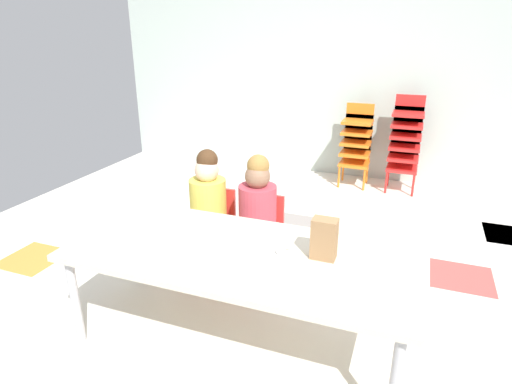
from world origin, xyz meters
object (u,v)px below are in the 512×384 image
object	(u,v)px
seated_child_middle_seat	(258,207)
paper_plate_center_table	(193,247)
kid_chair_red_stack	(405,139)
paper_bag_brown	(324,239)
seated_child_near_camera	(209,200)
craft_table	(241,258)
kid_chair_orange_stack	(357,141)
donut_powdered_on_plate	(284,250)
paper_plate_near_edge	(284,253)

from	to	relation	value
seated_child_middle_seat	paper_plate_center_table	world-z (taller)	seated_child_middle_seat
kid_chair_red_stack	paper_bag_brown	world-z (taller)	kid_chair_red_stack
seated_child_near_camera	kid_chair_red_stack	xyz separation A→B (m)	(1.22, 2.28, 0.02)
craft_table	paper_bag_brown	world-z (taller)	paper_bag_brown
kid_chair_orange_stack	kid_chair_red_stack	distance (m)	0.52
seated_child_near_camera	paper_plate_center_table	world-z (taller)	seated_child_near_camera
seated_child_near_camera	donut_powdered_on_plate	distance (m)	0.96
craft_table	seated_child_middle_seat	xyz separation A→B (m)	(-0.14, 0.64, 0.02)
seated_child_near_camera	seated_child_middle_seat	bearing A→B (deg)	0.00
seated_child_near_camera	paper_plate_center_table	distance (m)	0.75
kid_chair_orange_stack	paper_plate_near_edge	bearing A→B (deg)	-89.11
paper_bag_brown	paper_plate_center_table	bearing A→B (deg)	-168.45
craft_table	kid_chair_red_stack	size ratio (longest dim) A/B	1.81
seated_child_middle_seat	paper_plate_near_edge	world-z (taller)	seated_child_middle_seat
seated_child_near_camera	paper_plate_center_table	xyz separation A→B (m)	(0.26, -0.70, 0.02)
craft_table	paper_bag_brown	distance (m)	0.47
kid_chair_red_stack	paper_plate_near_edge	xyz separation A→B (m)	(-0.47, -2.88, -0.00)
kid_chair_orange_stack	donut_powdered_on_plate	distance (m)	2.88
kid_chair_orange_stack	paper_bag_brown	size ratio (longest dim) A/B	4.18
craft_table	donut_powdered_on_plate	xyz separation A→B (m)	(0.23, 0.05, 0.06)
craft_table	seated_child_near_camera	xyz separation A→B (m)	(-0.52, 0.64, 0.02)
seated_child_near_camera	seated_child_middle_seat	size ratio (longest dim) A/B	1.00
seated_child_near_camera	kid_chair_orange_stack	xyz separation A→B (m)	(0.71, 2.28, -0.04)
kid_chair_red_stack	paper_plate_near_edge	bearing A→B (deg)	-99.33
kid_chair_red_stack	paper_bag_brown	xyz separation A→B (m)	(-0.27, -2.85, 0.11)
craft_table	seated_child_middle_seat	world-z (taller)	seated_child_middle_seat
paper_bag_brown	paper_plate_center_table	distance (m)	0.72
seated_child_near_camera	paper_plate_near_edge	distance (m)	0.96
kid_chair_red_stack	donut_powdered_on_plate	bearing A→B (deg)	-99.33
paper_bag_brown	donut_powdered_on_plate	xyz separation A→B (m)	(-0.20, -0.03, -0.09)
paper_plate_near_edge	paper_plate_center_table	size ratio (longest dim) A/B	1.00
paper_plate_center_table	kid_chair_red_stack	bearing A→B (deg)	72.06
paper_bag_brown	donut_powdered_on_plate	bearing A→B (deg)	-170.17
craft_table	paper_plate_center_table	world-z (taller)	paper_plate_center_table
paper_bag_brown	paper_plate_center_table	xyz separation A→B (m)	(-0.70, -0.14, -0.11)
seated_child_middle_seat	donut_powdered_on_plate	xyz separation A→B (m)	(0.37, -0.60, 0.04)
kid_chair_orange_stack	kid_chair_red_stack	bearing A→B (deg)	0.02
craft_table	paper_plate_near_edge	xyz separation A→B (m)	(0.23, 0.05, 0.05)
seated_child_middle_seat	kid_chair_red_stack	bearing A→B (deg)	69.65
kid_chair_orange_stack	kid_chair_red_stack	size ratio (longest dim) A/B	0.88
seated_child_middle_seat	kid_chair_orange_stack	bearing A→B (deg)	81.80
seated_child_middle_seat	kid_chair_orange_stack	xyz separation A→B (m)	(0.33, 2.28, -0.04)
seated_child_middle_seat	paper_bag_brown	world-z (taller)	seated_child_middle_seat
paper_plate_center_table	donut_powdered_on_plate	xyz separation A→B (m)	(0.49, 0.11, 0.02)
kid_chair_orange_stack	paper_plate_center_table	size ratio (longest dim) A/B	5.11
paper_plate_center_table	donut_powdered_on_plate	bearing A→B (deg)	12.25
paper_plate_near_edge	paper_plate_center_table	distance (m)	0.51
seated_child_middle_seat	paper_plate_near_edge	xyz separation A→B (m)	(0.37, -0.60, 0.02)
paper_plate_near_edge	paper_bag_brown	bearing A→B (deg)	9.83
kid_chair_orange_stack	paper_plate_near_edge	size ratio (longest dim) A/B	5.11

